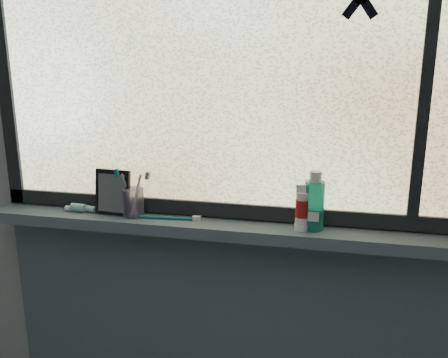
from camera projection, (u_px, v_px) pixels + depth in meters
name	position (u px, v px, depth m)	size (l,w,h in m)	color
wall_back	(226.00, 150.00, 1.65)	(3.00, 0.01, 2.50)	#9EA3A8
windowsill	(221.00, 228.00, 1.65)	(1.62, 0.14, 0.04)	#4F5F6A
sill_apron	(225.00, 352.00, 1.84)	(1.62, 0.02, 0.98)	#4F5F6A
window_pane	(224.00, 63.00, 1.56)	(1.50, 0.01, 1.00)	silver
frame_bottom	(224.00, 209.00, 1.68)	(1.60, 0.03, 0.05)	black
frame_left	(4.00, 61.00, 1.71)	(0.05, 0.03, 1.10)	black
frame_mullion	(428.00, 65.00, 1.43)	(0.04, 0.03, 1.00)	black
vanity_mirror	(113.00, 192.00, 1.71)	(0.12, 0.06, 0.16)	black
toothpaste_tube	(83.00, 208.00, 1.74)	(0.16, 0.03, 0.03)	silver
toothbrush_cup	(133.00, 202.00, 1.70)	(0.07, 0.07, 0.10)	#9C8BB8
toothbrush_lying	(166.00, 217.00, 1.67)	(0.23, 0.02, 0.02)	#0B6767
mouthwash_bottle	(314.00, 201.00, 1.56)	(0.06, 0.06, 0.16)	teal
cream_tube	(302.00, 206.00, 1.56)	(0.04, 0.04, 0.10)	silver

